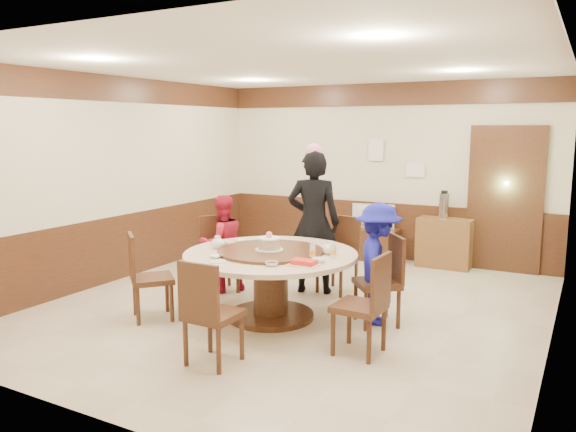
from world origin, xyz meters
The scene contains 30 objects.
room centered at (0.01, 0.01, 1.08)m, with size 6.00×6.04×2.84m.
banquet_table centered at (-0.05, -0.49, 0.53)m, with size 1.92×1.92×0.78m.
chair_0 centered at (1.07, -0.09, 0.30)m, with size 0.62×0.62×0.97m.
chair_1 centered at (0.19, 0.82, 0.30)m, with size 0.51×0.52×0.97m.
chair_2 centered at (-1.18, 0.12, 0.30)m, with size 0.62×0.62×0.97m.
chair_3 centered at (-1.21, -1.15, 0.30)m, with size 0.62×0.62×0.97m.
chair_4 centered at (0.11, -1.80, 0.30)m, with size 0.44×0.45×0.97m.
chair_5 centered at (1.20, -0.95, 0.30)m, with size 0.47×0.46×0.97m.
person_standing centered at (-0.08, 0.65, 0.91)m, with size 0.67×0.44×1.83m, color black.
person_red centered at (-1.14, 0.13, 0.63)m, with size 0.61×0.48×1.26m, color #B4182F.
person_blue centered at (1.04, -0.08, 0.66)m, with size 0.86×0.49×1.32m, color #171995.
birthday_cake centered at (-0.06, -0.51, 0.85)m, with size 0.31×0.31×0.21m.
teapot_left centered at (-0.68, -0.60, 0.81)m, with size 0.17×0.15×0.13m, color white.
teapot_right centered at (0.55, -0.26, 0.81)m, with size 0.17×0.15×0.13m, color white.
bowl_0 centered at (-0.64, -0.18, 0.77)m, with size 0.14×0.14×0.03m, color white.
bowl_1 centered at (0.26, -1.01, 0.77)m, with size 0.13×0.13×0.04m, color white.
bowl_2 centered at (-0.42, -1.00, 0.77)m, with size 0.13×0.13×0.03m, color white.
bowl_3 centered at (0.61, -0.66, 0.77)m, with size 0.15×0.15×0.05m, color white.
bowl_4 centered at (-0.76, -0.42, 0.77)m, with size 0.16×0.16×0.04m, color white.
saucer_near centered at (-0.30, -1.14, 0.76)m, with size 0.18×0.18×0.01m, color white.
saucer_far centered at (0.40, 0.01, 0.76)m, with size 0.18×0.18×0.01m, color white.
shrimp_platter centered at (0.54, -0.86, 0.78)m, with size 0.30×0.20×0.06m.
bottle_0 centered at (0.49, -0.55, 0.83)m, with size 0.06×0.06×0.16m, color white.
bottle_1 centered at (0.67, -0.42, 0.83)m, with size 0.06×0.06×0.16m, color white.
tv_stand centered at (-0.05, 2.75, 0.25)m, with size 0.85×0.45×0.50m, color #432515.
television centered at (-0.05, 2.75, 0.69)m, with size 0.68×0.09×0.39m, color gray.
side_cabinet centered at (1.09, 2.78, 0.38)m, with size 0.80×0.40×0.75m, color brown.
thermos centered at (1.06, 2.78, 0.94)m, with size 0.15×0.15×0.38m, color silver.
notice_left centered at (-0.10, 2.96, 1.75)m, with size 0.25×0.00×0.35m, color white.
notice_right centered at (0.55, 2.96, 1.45)m, with size 0.30×0.00×0.22m, color white.
Camera 1 is at (3.00, -5.69, 2.11)m, focal length 35.00 mm.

